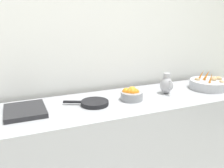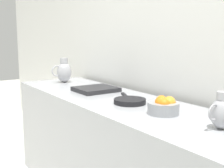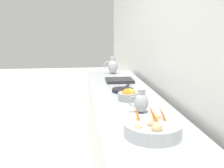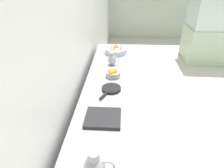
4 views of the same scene
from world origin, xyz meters
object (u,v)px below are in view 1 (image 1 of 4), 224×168
metal_pitcher_short (166,84)px  skillet_on_counter (94,103)px  orange_bowl (131,94)px  vegetable_colander (208,84)px

metal_pitcher_short → skillet_on_counter: metal_pitcher_short is taller
metal_pitcher_short → skillet_on_counter: size_ratio=0.54×
orange_bowl → metal_pitcher_short: bearing=95.1°
vegetable_colander → skillet_on_counter: bearing=-90.2°
vegetable_colander → skillet_on_counter: (-0.00, -1.21, -0.03)m
vegetable_colander → skillet_on_counter: vegetable_colander is taller
vegetable_colander → orange_bowl: size_ratio=1.89×
metal_pitcher_short → vegetable_colander: bearing=85.8°
orange_bowl → vegetable_colander: bearing=89.9°
metal_pitcher_short → skillet_on_counter: bearing=-87.6°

